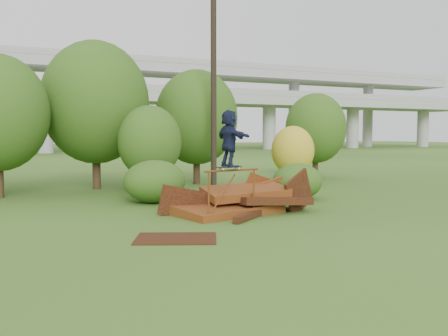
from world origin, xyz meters
name	(u,v)px	position (x,y,z in m)	size (l,w,h in m)	color
ground	(276,224)	(0.00, 0.00, 0.00)	(240.00, 240.00, 0.00)	#2D5116
scrap_pile	(241,202)	(0.03, 2.35, 0.39)	(5.70, 3.40, 1.86)	#4E220D
grind_rail	(232,184)	(-0.85, 1.31, 1.12)	(2.06, 0.39, 1.60)	#63320F
skateboard	(229,167)	(-0.96, 1.29, 1.67)	(0.88, 0.36, 0.09)	black
skater	(229,138)	(-0.96, 1.29, 2.59)	(1.66, 0.53, 1.79)	#161C38
flat_plate	(176,238)	(-3.52, -0.71, 0.01)	(2.09, 1.49, 0.03)	#35190B
tree_1	(95,103)	(-2.93, 11.94, 4.24)	(5.20, 5.20, 7.24)	black
tree_2	(150,142)	(-1.26, 8.59, 2.35)	(2.83, 2.83, 3.99)	black
tree_3	(196,117)	(2.48, 12.11, 3.60)	(4.44, 4.44, 6.16)	black
tree_4	(293,151)	(6.84, 9.35, 1.83)	(2.28, 2.28, 3.14)	black
tree_5	(316,128)	(10.25, 11.98, 3.04)	(3.68, 3.68, 5.16)	black
shrub_left	(155,181)	(-1.89, 6.01, 0.85)	(2.46, 2.27, 1.70)	#264B14
shrub_right	(297,181)	(3.79, 4.43, 0.75)	(2.12, 1.94, 1.50)	#264B14
utility_pole	(214,74)	(2.08, 9.04, 5.58)	(1.40, 0.28, 11.02)	black
freeway_overpass	(41,80)	(0.00, 62.92, 10.32)	(160.00, 15.00, 13.70)	gray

